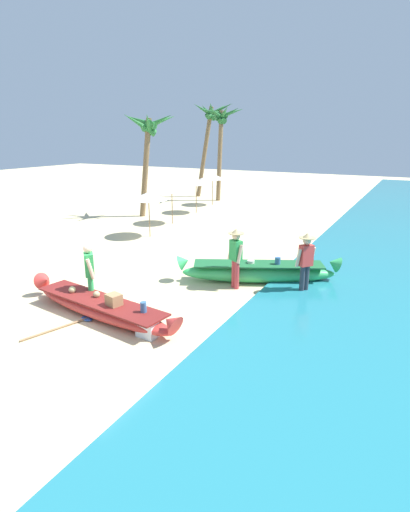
{
  "coord_description": "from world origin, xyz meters",
  "views": [
    {
      "loc": [
        6.84,
        -6.86,
        4.21
      ],
      "look_at": [
        1.62,
        2.88,
        0.9
      ],
      "focal_mm": 28.49,
      "sensor_mm": 36.0,
      "label": 1
    }
  ],
  "objects_px": {
    "person_tourist_customer": "(90,271)",
    "boat_red_foreground": "(100,307)",
    "paddle": "(67,325)",
    "person_vendor_hatted": "(236,254)",
    "palm_tree_leaning_seaward": "(210,123)",
    "boat_green_midground": "(258,272)",
    "palm_tree_tall_inland": "(148,133)",
    "person_vendor_assistant": "(306,259)",
    "cooler_box": "(147,329)",
    "palm_tree_mid_cluster": "(221,123)"
  },
  "relations": [
    {
      "from": "palm_tree_mid_cluster",
      "to": "palm_tree_leaning_seaward",
      "type": "bearing_deg",
      "value": 141.31
    },
    {
      "from": "boat_green_midground",
      "to": "palm_tree_tall_inland",
      "type": "xyz_separation_m",
      "value": [
        -8.63,
        6.7,
        3.98
      ]
    },
    {
      "from": "boat_green_midground",
      "to": "cooler_box",
      "type": "height_order",
      "value": "boat_green_midground"
    },
    {
      "from": "person_vendor_hatted",
      "to": "palm_tree_leaning_seaward",
      "type": "height_order",
      "value": "palm_tree_leaning_seaward"
    },
    {
      "from": "boat_red_foreground",
      "to": "person_vendor_assistant",
      "type": "bearing_deg",
      "value": 44.29
    },
    {
      "from": "person_tourist_customer",
      "to": "paddle",
      "type": "bearing_deg",
      "value": -73.36
    },
    {
      "from": "person_vendor_assistant",
      "to": "cooler_box",
      "type": "bearing_deg",
      "value": -119.31
    },
    {
      "from": "person_tourist_customer",
      "to": "paddle",
      "type": "distance_m",
      "value": 1.55
    },
    {
      "from": "person_tourist_customer",
      "to": "palm_tree_tall_inland",
      "type": "height_order",
      "value": "palm_tree_tall_inland"
    },
    {
      "from": "boat_red_foreground",
      "to": "person_tourist_customer",
      "type": "distance_m",
      "value": 1.05
    },
    {
      "from": "person_tourist_customer",
      "to": "palm_tree_tall_inland",
      "type": "xyz_separation_m",
      "value": [
        -5.48,
        10.31,
        3.39
      ]
    },
    {
      "from": "boat_green_midground",
      "to": "person_vendor_assistant",
      "type": "bearing_deg",
      "value": -9.6
    },
    {
      "from": "boat_red_foreground",
      "to": "paddle",
      "type": "distance_m",
      "value": 0.87
    },
    {
      "from": "boat_green_midground",
      "to": "palm_tree_mid_cluster",
      "type": "relative_size",
      "value": 0.76
    },
    {
      "from": "person_vendor_assistant",
      "to": "paddle",
      "type": "bearing_deg",
      "value": -132.66
    },
    {
      "from": "cooler_box",
      "to": "paddle",
      "type": "height_order",
      "value": "cooler_box"
    },
    {
      "from": "cooler_box",
      "to": "palm_tree_tall_inland",
      "type": "bearing_deg",
      "value": 129.88
    },
    {
      "from": "person_tourist_customer",
      "to": "boat_red_foreground",
      "type": "bearing_deg",
      "value": -32.6
    },
    {
      "from": "boat_red_foreground",
      "to": "paddle",
      "type": "bearing_deg",
      "value": -112.6
    },
    {
      "from": "person_tourist_customer",
      "to": "person_vendor_assistant",
      "type": "distance_m",
      "value": 5.69
    },
    {
      "from": "boat_red_foreground",
      "to": "person_tourist_customer",
      "type": "bearing_deg",
      "value": 147.4
    },
    {
      "from": "person_tourist_customer",
      "to": "palm_tree_mid_cluster",
      "type": "relative_size",
      "value": 0.27
    },
    {
      "from": "boat_red_foreground",
      "to": "palm_tree_mid_cluster",
      "type": "xyz_separation_m",
      "value": [
        -5.39,
        17.54,
        4.65
      ]
    },
    {
      "from": "palm_tree_tall_inland",
      "to": "palm_tree_leaning_seaward",
      "type": "relative_size",
      "value": 0.84
    },
    {
      "from": "person_vendor_assistant",
      "to": "palm_tree_mid_cluster",
      "type": "xyz_separation_m",
      "value": [
        -9.29,
        13.74,
        3.91
      ]
    },
    {
      "from": "person_vendor_hatted",
      "to": "palm_tree_tall_inland",
      "type": "distance_m",
      "value": 11.6
    },
    {
      "from": "person_vendor_assistant",
      "to": "palm_tree_tall_inland",
      "type": "height_order",
      "value": "palm_tree_tall_inland"
    },
    {
      "from": "palm_tree_tall_inland",
      "to": "palm_tree_mid_cluster",
      "type": "height_order",
      "value": "palm_tree_mid_cluster"
    },
    {
      "from": "palm_tree_tall_inland",
      "to": "cooler_box",
      "type": "height_order",
      "value": "palm_tree_tall_inland"
    },
    {
      "from": "palm_tree_tall_inland",
      "to": "cooler_box",
      "type": "xyz_separation_m",
      "value": [
        7.76,
        -11.05,
        -4.12
      ]
    },
    {
      "from": "person_vendor_hatted",
      "to": "paddle",
      "type": "bearing_deg",
      "value": -120.55
    },
    {
      "from": "person_tourist_customer",
      "to": "cooler_box",
      "type": "distance_m",
      "value": 2.51
    },
    {
      "from": "person_vendor_assistant",
      "to": "paddle",
      "type": "relative_size",
      "value": 1.04
    },
    {
      "from": "person_tourist_customer",
      "to": "cooler_box",
      "type": "height_order",
      "value": "person_tourist_customer"
    },
    {
      "from": "boat_red_foreground",
      "to": "person_vendor_assistant",
      "type": "relative_size",
      "value": 2.85
    },
    {
      "from": "person_vendor_hatted",
      "to": "person_vendor_assistant",
      "type": "bearing_deg",
      "value": 16.15
    },
    {
      "from": "boat_red_foreground",
      "to": "palm_tree_leaning_seaward",
      "type": "bearing_deg",
      "value": 109.97
    },
    {
      "from": "person_tourist_customer",
      "to": "palm_tree_mid_cluster",
      "type": "bearing_deg",
      "value": 105.38
    },
    {
      "from": "person_tourist_customer",
      "to": "paddle",
      "type": "relative_size",
      "value": 0.98
    },
    {
      "from": "person_vendor_assistant",
      "to": "palm_tree_leaning_seaward",
      "type": "relative_size",
      "value": 0.27
    },
    {
      "from": "person_vendor_assistant",
      "to": "palm_tree_mid_cluster",
      "type": "relative_size",
      "value": 0.29
    },
    {
      "from": "boat_green_midground",
      "to": "person_vendor_assistant",
      "type": "xyz_separation_m",
      "value": [
        1.43,
        -0.24,
        0.67
      ]
    },
    {
      "from": "person_tourist_customer",
      "to": "paddle",
      "type": "height_order",
      "value": "person_tourist_customer"
    },
    {
      "from": "palm_tree_leaning_seaward",
      "to": "paddle",
      "type": "distance_m",
      "value": 21.06
    },
    {
      "from": "palm_tree_mid_cluster",
      "to": "cooler_box",
      "type": "xyz_separation_m",
      "value": [
        6.99,
        -17.84,
        -4.72
      ]
    },
    {
      "from": "person_vendor_hatted",
      "to": "paddle",
      "type": "height_order",
      "value": "person_vendor_hatted"
    },
    {
      "from": "paddle",
      "to": "cooler_box",
      "type": "bearing_deg",
      "value": 13.95
    },
    {
      "from": "person_vendor_hatted",
      "to": "cooler_box",
      "type": "relative_size",
      "value": 3.86
    },
    {
      "from": "palm_tree_leaning_seaward",
      "to": "palm_tree_mid_cluster",
      "type": "height_order",
      "value": "palm_tree_leaning_seaward"
    },
    {
      "from": "boat_red_foreground",
      "to": "cooler_box",
      "type": "distance_m",
      "value": 1.62
    }
  ]
}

